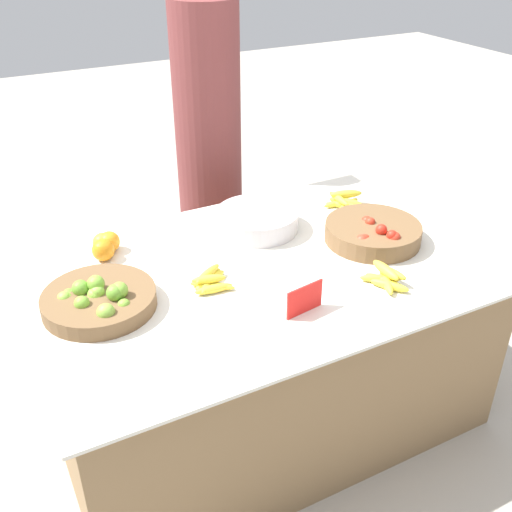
% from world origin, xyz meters
% --- Properties ---
extents(ground_plane, '(12.00, 12.00, 0.00)m').
position_xyz_m(ground_plane, '(0.00, 0.00, 0.00)').
color(ground_plane, '#ADA599').
extents(market_table, '(1.58, 1.07, 0.65)m').
position_xyz_m(market_table, '(0.00, 0.00, 0.32)').
color(market_table, olive).
rests_on(market_table, ground_plane).
extents(lime_bowl, '(0.36, 0.36, 0.10)m').
position_xyz_m(lime_bowl, '(-0.55, 0.02, 0.68)').
color(lime_bowl, brown).
rests_on(lime_bowl, market_table).
extents(tomato_basket, '(0.36, 0.36, 0.10)m').
position_xyz_m(tomato_basket, '(0.48, -0.03, 0.68)').
color(tomato_basket, brown).
rests_on(tomato_basket, market_table).
extents(orange_pile, '(0.12, 0.14, 0.08)m').
position_xyz_m(orange_pile, '(-0.45, 0.33, 0.69)').
color(orange_pile, orange).
rests_on(orange_pile, market_table).
extents(metal_bowl, '(0.32, 0.32, 0.08)m').
position_xyz_m(metal_bowl, '(0.14, 0.26, 0.69)').
color(metal_bowl, silver).
rests_on(metal_bowl, market_table).
extents(price_sign, '(0.14, 0.03, 0.10)m').
position_xyz_m(price_sign, '(0.01, -0.30, 0.70)').
color(price_sign, red).
rests_on(price_sign, market_table).
extents(banana_bunch_front_right, '(0.15, 0.15, 0.05)m').
position_xyz_m(banana_bunch_front_right, '(-0.19, -0.03, 0.67)').
color(banana_bunch_front_right, yellow).
rests_on(banana_bunch_front_right, market_table).
extents(banana_bunch_front_center, '(0.18, 0.16, 0.06)m').
position_xyz_m(banana_bunch_front_center, '(0.56, 0.27, 0.67)').
color(banana_bunch_front_center, yellow).
rests_on(banana_bunch_front_center, market_table).
extents(banana_bunch_front_left, '(0.13, 0.18, 0.06)m').
position_xyz_m(banana_bunch_front_left, '(0.34, -0.29, 0.67)').
color(banana_bunch_front_left, yellow).
rests_on(banana_bunch_front_left, market_table).
extents(vendor_person, '(0.31, 0.31, 1.59)m').
position_xyz_m(vendor_person, '(0.23, 0.93, 0.74)').
color(vendor_person, brown).
rests_on(vendor_person, ground_plane).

